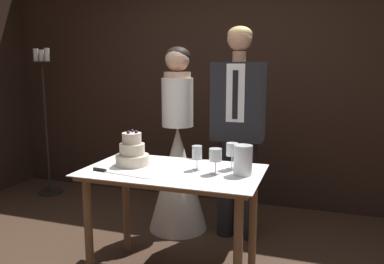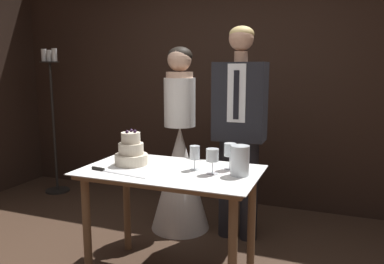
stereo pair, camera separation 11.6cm
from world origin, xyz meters
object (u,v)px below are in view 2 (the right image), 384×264
at_px(bride, 180,164).
at_px(candle_stand, 53,119).
at_px(wine_glass_far, 230,151).
at_px(hurricane_candle, 240,161).
at_px(tiered_cake, 131,152).
at_px(groom, 239,123).
at_px(cake_knife, 108,171).
at_px(wine_glass_middle, 195,153).
at_px(wine_glass_near, 212,156).
at_px(cake_table, 171,186).

xyz_separation_m(bride, candle_stand, (-1.80, 0.43, 0.27)).
relative_size(wine_glass_far, hurricane_candle, 0.93).
bearing_deg(tiered_cake, groom, 52.94).
height_order(cake_knife, groom, groom).
height_order(wine_glass_middle, wine_glass_far, wine_glass_far).
bearing_deg(groom, wine_glass_near, -88.31).
bearing_deg(cake_table, wine_glass_far, 21.51).
distance_m(cake_knife, wine_glass_near, 0.70).
bearing_deg(wine_glass_far, cake_table, -158.49).
height_order(cake_table, tiered_cake, tiered_cake).
distance_m(cake_table, wine_glass_near, 0.38).
distance_m(cake_table, candle_stand, 2.43).
bearing_deg(wine_glass_near, candle_stand, 152.35).
distance_m(wine_glass_middle, hurricane_candle, 0.32).
bearing_deg(cake_table, bride, 108.60).
xyz_separation_m(wine_glass_middle, candle_stand, (-2.23, 1.19, -0.02)).
relative_size(wine_glass_middle, hurricane_candle, 0.85).
bearing_deg(cake_knife, candle_stand, 148.15).
bearing_deg(wine_glass_middle, candle_stand, 152.00).
bearing_deg(hurricane_candle, wine_glass_far, 130.50).
relative_size(hurricane_candle, candle_stand, 0.11).
xyz_separation_m(cake_table, wine_glass_middle, (0.15, 0.06, 0.23)).
xyz_separation_m(tiered_cake, groom, (0.59, 0.79, 0.13)).
height_order(cake_table, hurricane_candle, hurricane_candle).
distance_m(tiered_cake, candle_stand, 2.14).
xyz_separation_m(hurricane_candle, groom, (-0.20, 0.78, 0.13)).
height_order(tiered_cake, candle_stand, candle_stand).
bearing_deg(wine_glass_far, groom, 98.63).
relative_size(cake_knife, bride, 0.27).
bearing_deg(wine_glass_near, tiered_cake, 177.44).
xyz_separation_m(hurricane_candle, candle_stand, (-2.55, 1.21, -0.00)).
bearing_deg(wine_glass_far, hurricane_candle, -49.50).
height_order(hurricane_candle, candle_stand, candle_stand).
bearing_deg(groom, tiered_cake, -127.06).
bearing_deg(wine_glass_far, cake_knife, -154.66).
bearing_deg(hurricane_candle, bride, 133.73).
height_order(wine_glass_near, wine_glass_far, wine_glass_far).
distance_m(bride, groom, 0.68).
bearing_deg(wine_glass_middle, groom, 80.98).
height_order(cake_table, wine_glass_middle, wine_glass_middle).
xyz_separation_m(cake_table, hurricane_candle, (0.47, 0.03, 0.21)).
distance_m(cake_knife, wine_glass_middle, 0.59).
height_order(cake_table, candle_stand, candle_stand).
relative_size(wine_glass_middle, wine_glass_far, 0.91).
distance_m(wine_glass_far, candle_stand, 2.68).
bearing_deg(candle_stand, bride, -13.41).
relative_size(cake_knife, wine_glass_far, 2.48).
xyz_separation_m(cake_knife, wine_glass_far, (0.74, 0.35, 0.12)).
xyz_separation_m(wine_glass_near, groom, (-0.02, 0.81, 0.10)).
relative_size(cake_knife, wine_glass_near, 2.68).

